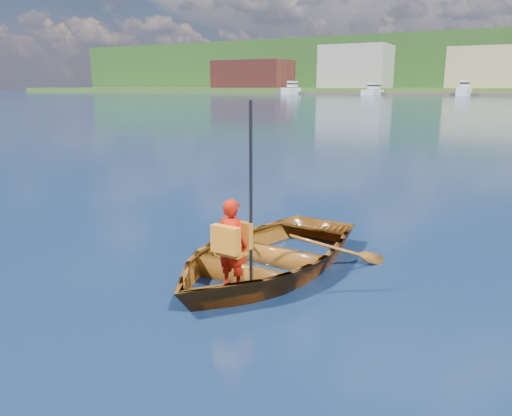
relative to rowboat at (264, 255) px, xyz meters
name	(u,v)px	position (x,y,z in m)	size (l,w,h in m)	color
ground	(216,249)	(-1.02, 0.44, -0.21)	(600.00, 600.00, 0.00)	#112A46
rowboat	(264,255)	(0.00, 0.00, 0.00)	(2.76, 3.66, 0.72)	brown
child_paddler	(232,242)	(0.07, -0.91, 0.43)	(0.40, 0.36, 2.07)	#BD1606
waterfront_buildings	(492,68)	(-8.76, 165.44, 7.54)	(202.00, 16.00, 14.00)	brown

